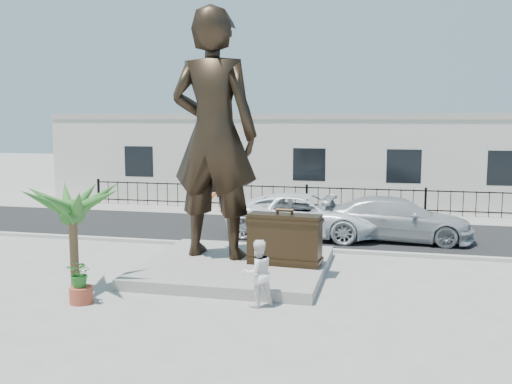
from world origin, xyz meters
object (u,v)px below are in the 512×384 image
statue (214,135)px  suitcase (285,239)px  tourist (258,273)px  car_white (304,215)px

statue → suitcase: (2.25, -0.54, -2.94)m
suitcase → tourist: bearing=-87.9°
suitcase → tourist: suitcase is taller
tourist → car_white: (-0.10, 8.27, 0.00)m
tourist → suitcase: bearing=-130.5°
statue → car_white: size_ratio=1.27×
statue → tourist: bearing=127.5°
suitcase → tourist: 2.89m
statue → tourist: 5.12m
suitcase → car_white: bearing=97.1°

